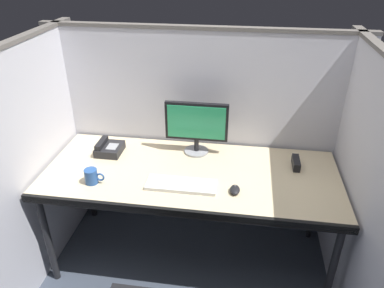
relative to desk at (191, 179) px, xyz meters
The scene contains 11 objects.
ground_plane 0.75m from the desk, 90.00° to the right, with size 8.00×8.00×0.00m, color #383F4C.
cubicle_partition_rear 0.47m from the desk, 90.00° to the left, with size 2.21×0.06×1.57m.
cubicle_partition_left 1.00m from the desk, behind, with size 0.06×1.41×1.57m.
cubicle_partition_right 1.00m from the desk, ahead, with size 0.06×1.41×1.57m.
desk is the anchor object (origin of this frame).
monitor_center 0.38m from the desk, 90.77° to the left, with size 0.43×0.17×0.37m.
keyboard_main 0.17m from the desk, 102.43° to the right, with size 0.43×0.15×0.02m, color silver.
computer_mouse 0.34m from the desk, 29.39° to the right, with size 0.06×0.10×0.04m.
desk_phone 0.64m from the desk, 164.05° to the left, with size 0.17×0.19×0.09m.
coffee_mug 0.62m from the desk, 161.42° to the right, with size 0.13×0.08×0.09m.
red_stapler 0.70m from the desk, 14.92° to the left, with size 0.04×0.15×0.06m, color black.
Camera 1 is at (0.30, -1.66, 2.05)m, focal length 34.18 mm.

